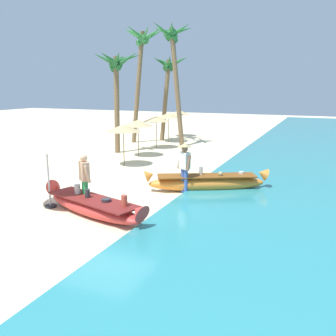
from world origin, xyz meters
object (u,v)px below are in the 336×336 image
Objects in this scene: boat_orange_midground at (207,182)px; palm_tree_leaning_seaward at (173,47)px; person_tourist_customer at (85,178)px; palm_tree_far_behind at (117,70)px; boat_red_foreground at (93,206)px; patio_umbrella_large at (46,144)px; palm_tree_mid_cluster at (168,73)px; palm_tree_tall_inland at (142,49)px; person_vendor_hatted at (184,164)px.

boat_orange_midground is 0.57× the size of palm_tree_leaning_seaward.
palm_tree_far_behind is (-4.07, 8.84, 3.48)m from person_tourist_customer.
person_tourist_customer is 13.32m from palm_tree_leaning_seaward.
person_tourist_customer is 0.31× the size of palm_tree_far_behind.
boat_red_foreground is at bearing -77.67° from palm_tree_leaning_seaward.
palm_tree_mid_cluster is at bearing 98.84° from patio_umbrella_large.
boat_red_foreground is at bearing -68.90° from palm_tree_tall_inland.
palm_tree_far_behind is at bearing -83.44° from palm_tree_tall_inland.
palm_tree_leaning_seaward is at bearing 114.71° from person_vendor_hatted.
palm_tree_tall_inland is 1.29× the size of palm_tree_mid_cluster.
boat_orange_midground is 0.75× the size of palm_tree_far_behind.
person_tourist_customer is 0.23× the size of palm_tree_tall_inland.
boat_orange_midground is 5.51m from patio_umbrella_large.
boat_red_foreground is 0.72× the size of palm_tree_mid_cluster.
boat_orange_midground is 1.94× the size of patio_umbrella_large.
patio_umbrella_large is at bearing -75.27° from palm_tree_tall_inland.
person_vendor_hatted is 0.24× the size of palm_tree_tall_inland.
palm_tree_mid_cluster reaches higher than boat_orange_midground.
person_vendor_hatted is 12.78m from palm_tree_tall_inland.
person_vendor_hatted is at bearing -137.03° from boat_orange_midground.
person_tourist_customer is 0.23× the size of palm_tree_leaning_seaward.
boat_orange_midground reaches higher than boat_red_foreground.
palm_tree_leaning_seaward is (-2.75, 12.56, 5.54)m from boat_red_foreground.
palm_tree_tall_inland reaches higher than boat_orange_midground.
patio_umbrella_large is at bearing -81.16° from palm_tree_mid_cluster.
palm_tree_far_behind is (-6.78, 5.49, 4.13)m from boat_orange_midground.
palm_tree_tall_inland is at bearing 104.73° from patio_umbrella_large.
patio_umbrella_large is (-3.83, -3.61, 1.64)m from boat_orange_midground.
palm_tree_far_behind is at bearing -97.53° from palm_tree_mid_cluster.
palm_tree_leaning_seaward is at bearing 102.33° from boat_red_foreground.
patio_umbrella_large is 13.09m from palm_tree_leaning_seaward.
person_tourist_customer is 0.79× the size of patio_umbrella_large.
patio_umbrella_large is 0.29× the size of palm_tree_tall_inland.
person_vendor_hatted is at bearing -56.14° from palm_tree_tall_inland.
boat_orange_midground is at bearing -60.75° from palm_tree_leaning_seaward.
palm_tree_leaning_seaward reaches higher than person_vendor_hatted.
boat_orange_midground is 13.08m from palm_tree_mid_cluster.
boat_red_foreground is 11.09m from palm_tree_far_behind.
palm_tree_leaning_seaward is at bearing 100.41° from person_tourist_customer.
person_vendor_hatted is (-0.62, -0.58, 0.71)m from boat_orange_midground.
boat_orange_midground is 0.57× the size of palm_tree_tall_inland.
boat_red_foreground is 0.99× the size of boat_orange_midground.
boat_red_foreground is at bearing -36.12° from person_tourist_customer.
palm_tree_leaning_seaward is (-4.95, 8.85, 5.51)m from boat_orange_midground.
person_tourist_customer is at bearing -129.05° from boat_orange_midground.
boat_orange_midground is at bearing -39.00° from palm_tree_far_behind.
patio_umbrella_large reaches higher than person_vendor_hatted.
person_vendor_hatted is 1.05× the size of person_tourist_customer.
palm_tree_far_behind is at bearing -118.56° from palm_tree_leaning_seaward.
palm_tree_tall_inland is 1.00× the size of palm_tree_leaning_seaward.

